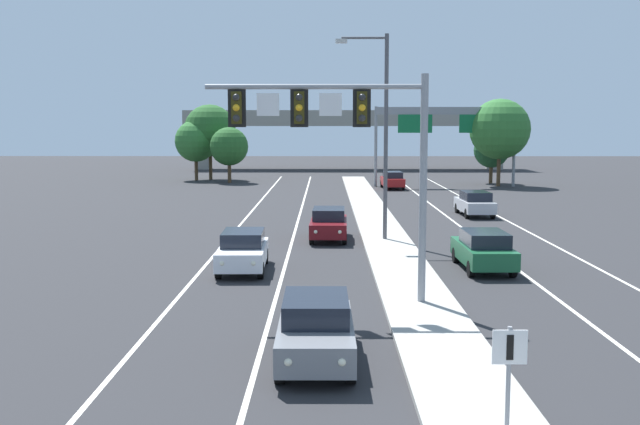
% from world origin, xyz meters
% --- Properties ---
extents(median_island, '(2.40, 110.00, 0.15)m').
position_xyz_m(median_island, '(0.00, 18.00, 0.07)').
color(median_island, '#9E9B93').
rests_on(median_island, ground).
extents(lane_stripe_oncoming_center, '(0.14, 100.00, 0.01)m').
position_xyz_m(lane_stripe_oncoming_center, '(-4.70, 25.00, 0.00)').
color(lane_stripe_oncoming_center, silver).
rests_on(lane_stripe_oncoming_center, ground).
extents(lane_stripe_receding_center, '(0.14, 100.00, 0.01)m').
position_xyz_m(lane_stripe_receding_center, '(4.70, 25.00, 0.00)').
color(lane_stripe_receding_center, silver).
rests_on(lane_stripe_receding_center, ground).
extents(edge_stripe_left, '(0.14, 100.00, 0.01)m').
position_xyz_m(edge_stripe_left, '(-8.00, 25.00, 0.00)').
color(edge_stripe_left, silver).
rests_on(edge_stripe_left, ground).
extents(edge_stripe_right, '(0.14, 100.00, 0.01)m').
position_xyz_m(edge_stripe_right, '(8.00, 25.00, 0.00)').
color(edge_stripe_right, silver).
rests_on(edge_stripe_right, ground).
extents(overhead_signal_mast, '(6.95, 0.44, 7.20)m').
position_xyz_m(overhead_signal_mast, '(-2.38, 15.64, 5.48)').
color(overhead_signal_mast, gray).
rests_on(overhead_signal_mast, median_island).
extents(median_sign_post, '(0.60, 0.10, 2.20)m').
position_xyz_m(median_sign_post, '(0.11, 4.80, 1.59)').
color(median_sign_post, gray).
rests_on(median_sign_post, median_island).
extents(street_lamp_median, '(2.58, 0.28, 10.00)m').
position_xyz_m(street_lamp_median, '(-0.30, 28.69, 5.79)').
color(street_lamp_median, '#4C4C51').
rests_on(street_lamp_median, median_island).
extents(car_oncoming_grey, '(1.84, 4.48, 1.58)m').
position_xyz_m(car_oncoming_grey, '(-3.27, 10.05, 0.82)').
color(car_oncoming_grey, slate).
rests_on(car_oncoming_grey, ground).
extents(car_oncoming_white, '(1.91, 4.51, 1.58)m').
position_xyz_m(car_oncoming_white, '(-6.32, 21.30, 0.82)').
color(car_oncoming_white, silver).
rests_on(car_oncoming_white, ground).
extents(car_oncoming_darkred, '(1.92, 4.51, 1.58)m').
position_xyz_m(car_oncoming_darkred, '(-2.87, 29.30, 0.82)').
color(car_oncoming_darkred, '#5B0F14').
rests_on(car_oncoming_darkred, ground).
extents(car_receding_green, '(1.88, 4.49, 1.58)m').
position_xyz_m(car_receding_green, '(3.29, 21.56, 0.82)').
color(car_receding_green, '#195633').
rests_on(car_receding_green, ground).
extents(car_receding_silver, '(1.91, 4.50, 1.58)m').
position_xyz_m(car_receding_silver, '(6.51, 39.11, 0.82)').
color(car_receding_silver, '#B7B7BC').
rests_on(car_receding_silver, ground).
extents(car_receding_red, '(1.93, 4.51, 1.58)m').
position_xyz_m(car_receding_red, '(3.06, 59.05, 0.82)').
color(car_receding_red, maroon).
rests_on(car_receding_red, ground).
extents(highway_sign_gantry, '(13.28, 0.42, 7.50)m').
position_xyz_m(highway_sign_gantry, '(8.20, 61.62, 6.16)').
color(highway_sign_gantry, gray).
rests_on(highway_sign_gantry, ground).
extents(overpass_bridge, '(42.40, 6.40, 7.65)m').
position_xyz_m(overpass_bridge, '(0.00, 88.99, 5.78)').
color(overpass_bridge, gray).
rests_on(overpass_bridge, ground).
extents(tree_far_right_c, '(3.48, 3.48, 5.04)m').
position_xyz_m(tree_far_right_c, '(13.45, 65.52, 3.28)').
color(tree_far_right_c, '#4C3823').
rests_on(tree_far_right_c, ground).
extents(tree_far_left_a, '(4.35, 4.35, 6.29)m').
position_xyz_m(tree_far_left_a, '(-16.60, 69.34, 4.10)').
color(tree_far_left_a, '#4C3823').
rests_on(tree_far_left_a, ground).
extents(tree_far_right_b, '(5.70, 5.70, 8.24)m').
position_xyz_m(tree_far_right_b, '(13.41, 62.11, 5.39)').
color(tree_far_right_b, '#4C3823').
rests_on(tree_far_right_b, ground).
extents(tree_far_left_c, '(5.49, 5.49, 7.94)m').
position_xyz_m(tree_far_left_c, '(-15.25, 70.34, 5.19)').
color(tree_far_left_c, '#4C3823').
rests_on(tree_far_left_c, ground).
extents(tree_far_left_b, '(3.85, 3.85, 5.57)m').
position_xyz_m(tree_far_left_b, '(-12.70, 66.17, 3.64)').
color(tree_far_left_b, '#4C3823').
rests_on(tree_far_left_b, ground).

